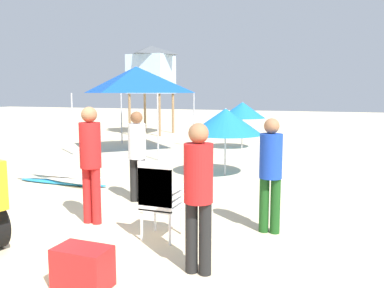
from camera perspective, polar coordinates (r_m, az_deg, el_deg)
stacked_plastic_chairs at (r=5.42m, az=-4.78°, el=-7.11°), size 0.48×0.48×1.11m
surfboard_pile at (r=9.27m, az=-18.35°, el=-4.70°), size 2.37×0.70×0.24m
lifeguard_near_left at (r=4.36m, az=0.93°, el=-6.40°), size 0.32×0.32×1.69m
lifeguard_near_center at (r=7.31m, az=-7.88°, el=-0.93°), size 0.32×0.32×1.67m
lifeguard_near_right at (r=5.74m, az=11.21°, el=-3.38°), size 0.32×0.32×1.65m
lifeguard_far_right at (r=6.22m, az=-14.35°, el=-1.77°), size 0.32×0.32×1.80m
popup_canopy at (r=13.77m, az=-7.99°, el=9.11°), size 3.08×3.08×2.88m
lifeguard_tower at (r=19.40m, az=-5.87°, el=10.57°), size 1.98×1.98×4.21m
beach_umbrella_left at (r=9.58m, az=4.82°, el=3.25°), size 1.79×1.79×1.63m
beach_umbrella_mid at (r=14.25m, az=7.24°, el=4.85°), size 1.62×1.62×1.67m
cooler_box at (r=4.44m, az=-15.39°, el=-16.70°), size 0.57×0.36×0.43m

